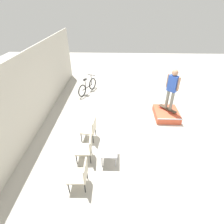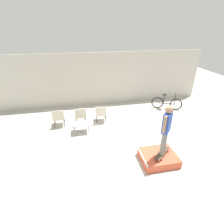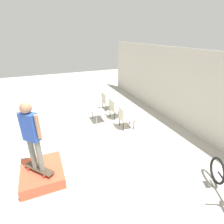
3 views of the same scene
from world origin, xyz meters
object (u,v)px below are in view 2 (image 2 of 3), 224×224
(person_skater, at_px, (166,127))
(patio_chair_center, at_px, (80,115))
(skateboard_on_ramp, at_px, (162,153))
(bicycle, at_px, (167,103))
(patio_chair_left, at_px, (59,117))
(coffee_table, at_px, (81,125))
(patio_chair_right, at_px, (101,113))
(skate_ramp_box, at_px, (158,158))

(person_skater, bearing_deg, patio_chair_center, 83.91)
(skateboard_on_ramp, xyz_separation_m, bicycle, (2.19, 3.91, -0.02))
(skateboard_on_ramp, bearing_deg, patio_chair_left, 98.04)
(skateboard_on_ramp, bearing_deg, patio_chair_center, 88.85)
(person_skater, relative_size, patio_chair_left, 2.03)
(coffee_table, bearing_deg, patio_chair_right, 36.71)
(coffee_table, xyz_separation_m, patio_chair_right, (0.99, 0.74, 0.11))
(patio_chair_left, bearing_deg, skate_ramp_box, 137.08)
(skateboard_on_ramp, relative_size, patio_chair_center, 0.91)
(coffee_table, relative_size, patio_chair_left, 0.82)
(skate_ramp_box, bearing_deg, person_skater, -27.66)
(patio_chair_left, relative_size, patio_chair_right, 1.00)
(patio_chair_center, bearing_deg, person_skater, 125.10)
(coffee_table, bearing_deg, patio_chair_left, 143.48)
(patio_chair_center, height_order, bicycle, bicycle)
(person_skater, bearing_deg, patio_chair_left, 93.10)
(patio_chair_left, xyz_separation_m, bicycle, (5.83, 0.71, -0.13))
(patio_chair_right, bearing_deg, bicycle, -164.15)
(patio_chair_left, relative_size, bicycle, 0.57)
(person_skater, distance_m, bicycle, 4.61)
(skate_ramp_box, distance_m, patio_chair_center, 4.07)
(skate_ramp_box, xyz_separation_m, person_skater, (0.09, -0.05, 1.29))
(bicycle, bearing_deg, skate_ramp_box, -94.74)
(skate_ramp_box, height_order, bicycle, bicycle)
(bicycle, bearing_deg, person_skater, -93.47)
(coffee_table, bearing_deg, skate_ramp_box, -43.51)
(person_skater, relative_size, patio_chair_center, 2.03)
(coffee_table, distance_m, bicycle, 5.04)
(person_skater, bearing_deg, skate_ramp_box, 106.85)
(person_skater, bearing_deg, coffee_table, 91.43)
(person_skater, xyz_separation_m, bicycle, (2.19, 3.91, -1.08))
(patio_chair_left, height_order, bicycle, bicycle)
(skate_ramp_box, height_order, skateboard_on_ramp, skateboard_on_ramp)
(skate_ramp_box, distance_m, person_skater, 1.30)
(coffee_table, height_order, patio_chair_left, patio_chair_left)
(skateboard_on_ramp, bearing_deg, bicycle, 20.25)
(coffee_table, relative_size, bicycle, 0.46)
(skateboard_on_ramp, xyz_separation_m, patio_chair_center, (-2.64, 3.21, 0.11))
(person_skater, distance_m, patio_chair_center, 4.26)
(skate_ramp_box, distance_m, patio_chair_right, 3.54)
(patio_chair_center, distance_m, patio_chair_right, 0.98)
(person_skater, xyz_separation_m, patio_chair_left, (-3.64, 3.21, -0.95))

